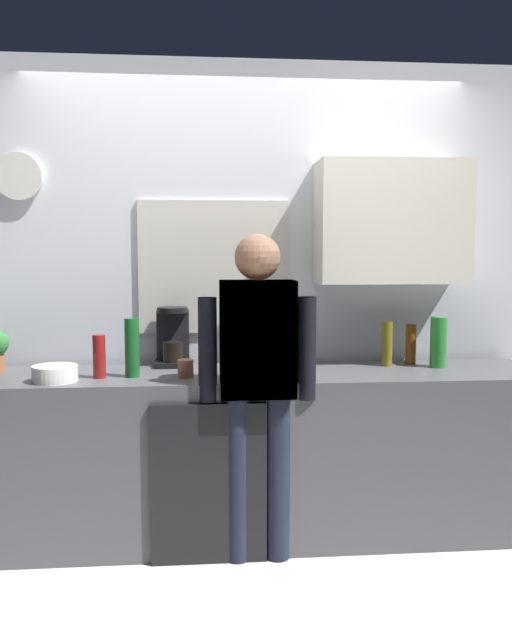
{
  "coord_description": "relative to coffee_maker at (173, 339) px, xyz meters",
  "views": [
    {
      "loc": [
        -0.28,
        -3.06,
        1.5
      ],
      "look_at": [
        0.01,
        0.25,
        1.16
      ],
      "focal_mm": 36.33,
      "sensor_mm": 36.0,
      "label": 1
    }
  ],
  "objects": [
    {
      "name": "kitchen_counter",
      "position": [
        0.43,
        -0.27,
        -0.59
      ],
      "size": [
        3.13,
        0.64,
        0.88
      ],
      "primitive_type": "cube",
      "color": "#4C4C51",
      "rests_on": "ground_plane"
    },
    {
      "name": "ground_plane",
      "position": [
        0.43,
        -0.57,
        -1.03
      ],
      "size": [
        8.0,
        8.0,
        0.0
      ],
      "primitive_type": "plane",
      "color": "silver"
    },
    {
      "name": "coffee_maker",
      "position": [
        0.0,
        0.0,
        0.0
      ],
      "size": [
        0.2,
        0.2,
        0.33
      ],
      "color": "black",
      "rests_on": "kitchen_counter"
    },
    {
      "name": "cup_terracotta_mug",
      "position": [
        0.08,
        -0.38,
        -0.1
      ],
      "size": [
        0.08,
        0.08,
        0.09
      ],
      "primitive_type": "cylinder",
      "color": "#B26647",
      "rests_on": "kitchen_counter"
    },
    {
      "name": "dishwasher_panel",
      "position": [
        0.19,
        -0.6,
        -0.63
      ],
      "size": [
        0.56,
        0.02,
        0.79
      ],
      "primitive_type": "cube",
      "color": "black",
      "rests_on": "ground_plane"
    },
    {
      "name": "bottle_red_vinegar",
      "position": [
        -0.36,
        -0.35,
        -0.04
      ],
      "size": [
        0.06,
        0.06,
        0.22
      ],
      "primitive_type": "cylinder",
      "color": "maroon",
      "rests_on": "kitchen_counter"
    },
    {
      "name": "bottle_clear_soda",
      "position": [
        1.46,
        -0.19,
        -0.01
      ],
      "size": [
        0.09,
        0.09,
        0.28
      ],
      "primitive_type": "cylinder",
      "color": "#2D8C33",
      "rests_on": "kitchen_counter"
    },
    {
      "name": "person_guest",
      "position": [
        0.43,
        -0.57,
        -0.08
      ],
      "size": [
        0.57,
        0.22,
        1.6
      ],
      "rotation": [
        0.0,
        0.0,
        2.89
      ],
      "color": "#3F4766",
      "rests_on": "ground_plane"
    },
    {
      "name": "back_wall_assembly",
      "position": [
        0.52,
        0.14,
        0.32
      ],
      "size": [
        4.73,
        0.42,
        2.6
      ],
      "color": "silver",
      "rests_on": "ground_plane"
    },
    {
      "name": "bottle_green_wine",
      "position": [
        -0.19,
        -0.34,
        0.0
      ],
      "size": [
        0.07,
        0.07,
        0.3
      ],
      "primitive_type": "cylinder",
      "color": "#195923",
      "rests_on": "kitchen_counter"
    },
    {
      "name": "bottle_dark_sauce",
      "position": [
        0.44,
        -0.24,
        -0.06
      ],
      "size": [
        0.06,
        0.06,
        0.18
      ],
      "primitive_type": "cylinder",
      "color": "black",
      "rests_on": "kitchen_counter"
    },
    {
      "name": "storage_canister",
      "position": [
        0.55,
        -0.39,
        -0.06
      ],
      "size": [
        0.14,
        0.14,
        0.17
      ],
      "primitive_type": "cylinder",
      "color": "silver",
      "rests_on": "kitchen_counter"
    },
    {
      "name": "mixing_bowl",
      "position": [
        -0.56,
        -0.43,
        -0.11
      ],
      "size": [
        0.22,
        0.22,
        0.08
      ],
      "primitive_type": "cylinder",
      "color": "white",
      "rests_on": "kitchen_counter"
    },
    {
      "name": "person_at_sink",
      "position": [
        0.43,
        -0.57,
        -0.08
      ],
      "size": [
        0.57,
        0.22,
        1.6
      ],
      "rotation": [
        0.0,
        0.0,
        -0.1
      ],
      "color": "#3F4766",
      "rests_on": "ground_plane"
    },
    {
      "name": "bottle_amber_beer",
      "position": [
        1.34,
        -0.09,
        -0.03
      ],
      "size": [
        0.06,
        0.06,
        0.23
      ],
      "primitive_type": "cylinder",
      "color": "brown",
      "rests_on": "kitchen_counter"
    },
    {
      "name": "bottle_olive_oil",
      "position": [
        1.19,
        -0.13,
        -0.02
      ],
      "size": [
        0.06,
        0.06,
        0.25
      ],
      "primitive_type": "cylinder",
      "color": "olive",
      "rests_on": "kitchen_counter"
    }
  ]
}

